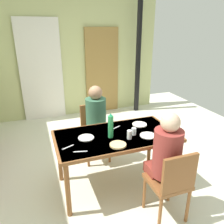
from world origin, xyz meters
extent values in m
plane|color=silver|center=(0.00, 0.00, 0.00)|extent=(6.92, 6.92, 0.00)
cube|color=#C2C786|center=(0.00, 2.66, 1.30)|extent=(4.53, 0.10, 2.61)
cube|color=olive|center=(0.90, 2.58, 1.00)|extent=(0.80, 0.05, 2.00)
cylinder|color=black|center=(1.71, 2.31, 1.30)|extent=(0.12, 0.12, 2.61)
cube|color=white|center=(-0.49, 2.56, 1.10)|extent=(0.90, 0.03, 2.19)
cube|color=brown|center=(0.20, -0.19, 0.72)|extent=(1.51, 0.81, 0.04)
cube|color=#E8A18E|center=(0.20, -0.19, 0.74)|extent=(1.45, 0.78, 0.00)
cylinder|color=brown|center=(-0.48, -0.53, 0.35)|extent=(0.06, 0.06, 0.70)
cylinder|color=brown|center=(0.89, -0.53, 0.35)|extent=(0.06, 0.06, 0.70)
cylinder|color=brown|center=(-0.48, 0.14, 0.35)|extent=(0.06, 0.06, 0.70)
cylinder|color=brown|center=(0.89, 0.14, 0.35)|extent=(0.06, 0.06, 0.70)
cube|color=brown|center=(0.53, -0.88, 0.45)|extent=(0.40, 0.40, 0.04)
cube|color=brown|center=(0.53, -1.06, 0.66)|extent=(0.38, 0.04, 0.42)
cylinder|color=brown|center=(0.36, -0.71, 0.21)|extent=(0.04, 0.04, 0.41)
cylinder|color=brown|center=(0.70, -0.71, 0.21)|extent=(0.04, 0.04, 0.41)
cylinder|color=brown|center=(0.36, -1.05, 0.21)|extent=(0.04, 0.04, 0.41)
cylinder|color=brown|center=(0.70, -1.05, 0.21)|extent=(0.04, 0.04, 0.41)
cube|color=brown|center=(0.13, 0.49, 0.45)|extent=(0.40, 0.40, 0.04)
cube|color=brown|center=(0.13, 0.67, 0.66)|extent=(0.38, 0.04, 0.42)
cylinder|color=brown|center=(0.30, 0.32, 0.21)|extent=(0.04, 0.04, 0.41)
cylinder|color=brown|center=(-0.04, 0.32, 0.21)|extent=(0.04, 0.04, 0.41)
cylinder|color=brown|center=(0.30, 0.66, 0.21)|extent=(0.04, 0.04, 0.41)
cylinder|color=brown|center=(-0.04, 0.66, 0.21)|extent=(0.04, 0.04, 0.41)
cube|color=maroon|center=(0.53, -0.72, 0.51)|extent=(0.30, 0.22, 0.12)
cylinder|color=maroon|center=(0.53, -0.83, 0.77)|extent=(0.30, 0.30, 0.52)
sphere|color=beige|center=(0.53, -0.83, 1.12)|extent=(0.20, 0.20, 0.20)
cube|color=#3D6D4A|center=(0.13, 0.33, 0.51)|extent=(0.30, 0.22, 0.12)
cylinder|color=#38664C|center=(0.13, 0.44, 0.77)|extent=(0.30, 0.30, 0.52)
sphere|color=#A87A5B|center=(0.13, 0.44, 1.12)|extent=(0.20, 0.20, 0.20)
cylinder|color=#2B9853|center=(0.12, -0.23, 0.88)|extent=(0.07, 0.07, 0.28)
cone|color=#1F8C5C|center=(0.12, -0.23, 1.03)|extent=(0.05, 0.05, 0.04)
cylinder|color=white|center=(-0.17, -0.15, 0.74)|extent=(0.19, 0.19, 0.01)
cylinder|color=white|center=(0.62, -0.02, 0.74)|extent=(0.20, 0.20, 0.01)
cylinder|color=white|center=(0.56, -0.36, 0.74)|extent=(0.20, 0.20, 0.01)
cylinder|color=silver|center=(0.41, -0.26, 0.78)|extent=(0.06, 0.06, 0.09)
cylinder|color=silver|center=(0.32, -0.34, 0.79)|extent=(0.06, 0.06, 0.11)
cylinder|color=#DBB77A|center=(0.13, -0.45, 0.75)|extent=(0.19, 0.19, 0.02)
cube|color=silver|center=(0.28, 0.00, 0.74)|extent=(0.14, 0.08, 0.00)
cube|color=silver|center=(0.81, -0.24, 0.74)|extent=(0.07, 0.15, 0.00)
cube|color=silver|center=(-0.41, -0.30, 0.74)|extent=(0.14, 0.08, 0.00)
cube|color=silver|center=(-0.30, -0.44, 0.74)|extent=(0.15, 0.05, 0.00)
camera|label=1|loc=(-0.69, -2.51, 2.00)|focal=35.66mm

